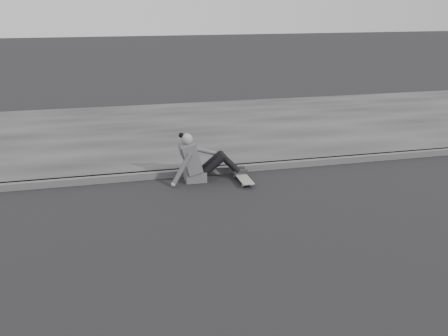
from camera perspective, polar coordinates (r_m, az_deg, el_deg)
The scene contains 5 objects.
ground at distance 7.68m, azimuth 18.70°, elevation -5.49°, with size 80.00×80.00×0.00m, color black.
curb at distance 9.77m, azimuth 10.79°, elevation 0.72°, with size 24.00×0.16×0.12m, color #4C4C4C.
sidewalk at distance 12.47m, azimuth 5.09°, elevation 4.88°, with size 24.00×6.00×0.12m, color #373737.
skateboard at distance 8.71m, azimuth 2.16°, elevation -1.09°, with size 0.20×0.78×0.09m.
seated_woman at distance 8.68m, azimuth -2.93°, elevation 0.84°, with size 1.38×0.46×0.88m.
Camera 1 is at (-3.98, -5.84, 3.01)m, focal length 40.00 mm.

